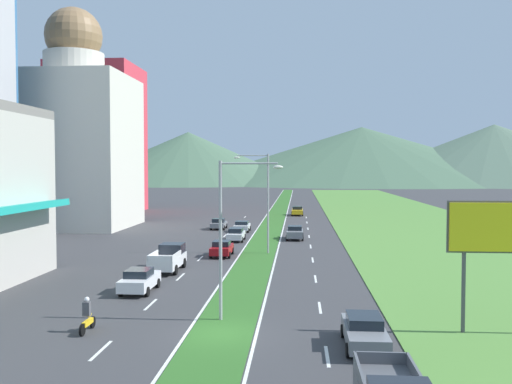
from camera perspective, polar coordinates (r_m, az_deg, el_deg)
name	(u,v)px	position (r m, az deg, el deg)	size (l,w,h in m)	color
ground_plane	(221,335)	(28.80, -3.57, -14.26)	(600.00, 600.00, 0.00)	#38383A
grass_median	(274,220)	(87.78, 1.84, -2.90)	(3.20, 240.00, 0.06)	#2D6023
grass_verge_right	(408,221)	(89.29, 15.18, -2.90)	(24.00, 240.00, 0.06)	#518438
lane_dash_left_2	(101,350)	(27.35, -15.47, -15.25)	(0.16, 2.80, 0.01)	silver
lane_dash_left_3	(151,304)	(35.25, -10.64, -11.15)	(0.16, 2.80, 0.01)	silver
lane_dash_left_4	(180,277)	(43.41, -7.68, -8.53)	(0.16, 2.80, 0.01)	silver
lane_dash_left_5	(200,259)	(51.71, -5.68, -6.74)	(0.16, 2.80, 0.01)	silver
lane_dash_left_6	(214,245)	(60.09, -4.25, -5.44)	(0.16, 2.80, 0.01)	silver
lane_dash_left_7	(225,236)	(68.53, -3.17, -4.45)	(0.16, 2.80, 0.01)	silver
lane_dash_left_8	(233,228)	(77.00, -2.34, -3.68)	(0.16, 2.80, 0.01)	silver
lane_dash_left_9	(240,222)	(85.49, -1.67, -3.06)	(0.16, 2.80, 0.01)	silver
lane_dash_left_10	(245,217)	(94.00, -1.12, -2.56)	(0.16, 2.80, 0.01)	silver
lane_dash_right_2	(327,356)	(25.89, 7.24, -16.21)	(0.16, 2.80, 0.01)	silver
lane_dash_right_3	(320,308)	(34.13, 6.50, -11.58)	(0.16, 2.80, 0.01)	silver
lane_dash_right_4	(316,279)	(42.50, 6.06, -8.76)	(0.16, 2.80, 0.01)	silver
lane_dash_right_5	(313,260)	(50.95, 5.77, -6.88)	(0.16, 2.80, 0.01)	silver
lane_dash_right_6	(311,246)	(59.44, 5.56, -5.53)	(0.16, 2.80, 0.01)	silver
lane_dash_right_7	(309,236)	(67.96, 5.41, -4.52)	(0.16, 2.80, 0.01)	silver
lane_dash_right_8	(308,229)	(76.49, 5.29, -3.73)	(0.16, 2.80, 0.01)	silver
lane_dash_right_9	(307,222)	(85.03, 5.20, -3.10)	(0.16, 2.80, 0.01)	silver
lane_dash_right_10	(306,217)	(93.58, 5.12, -2.59)	(0.16, 2.80, 0.01)	silver
edge_line_median_left	(263,220)	(87.88, 0.69, -2.91)	(0.16, 240.00, 0.01)	silver
edge_line_median_right	(285,221)	(87.73, 2.98, -2.92)	(0.16, 240.00, 0.01)	silver
domed_building	(75,139)	(82.21, -17.89, 5.16)	(15.22, 15.22, 30.29)	beige
midrise_colored	(98,139)	(109.07, -15.73, 5.17)	(14.80, 14.80, 27.11)	#D83847
hill_far_left	(188,158)	(292.60, -6.89, 3.47)	(121.18, 121.18, 26.57)	#47664C
hill_far_center	(362,155)	(318.06, 10.66, 3.74)	(197.72, 197.72, 30.71)	#47664C
hill_far_right	(494,154)	(314.80, 22.99, 3.57)	(156.68, 156.68, 30.47)	#516B56
street_lamp_near	(228,227)	(30.28, -2.84, -3.62)	(3.45, 0.28, 8.67)	#99999E
street_lamp_mid	(264,196)	(53.79, 0.84, -0.43)	(3.35, 0.39, 9.60)	#99999E
billboard_roadside	(501,234)	(30.29, 23.65, -3.90)	(5.26, 0.28, 6.66)	#4C4C51
car_0	(242,226)	(72.72, -1.43, -3.48)	(2.00, 4.17, 1.37)	silver
car_1	(219,224)	(75.83, -3.81, -3.23)	(1.96, 4.03, 1.44)	slate
car_2	(140,280)	(38.65, -11.74, -8.75)	(1.96, 4.41, 1.56)	silver
car_3	(364,331)	(27.16, 10.95, -13.69)	(1.94, 4.68, 1.45)	slate
car_4	(297,211)	(97.52, 4.21, -1.92)	(2.03, 4.52, 1.56)	yellow
car_5	(222,248)	(52.77, -3.49, -5.72)	(1.92, 4.16, 1.47)	maroon
car_6	(236,234)	(63.57, -2.04, -4.32)	(1.87, 4.40, 1.48)	silver
car_7	(295,232)	(65.11, 3.96, -4.12)	(1.99, 4.36, 1.55)	slate
pickup_truck_0	(169,258)	(46.12, -8.85, -6.65)	(2.18, 5.40, 2.00)	silver
motorcycle_rider	(87,317)	(30.19, -16.76, -12.10)	(0.36, 2.00, 1.80)	black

